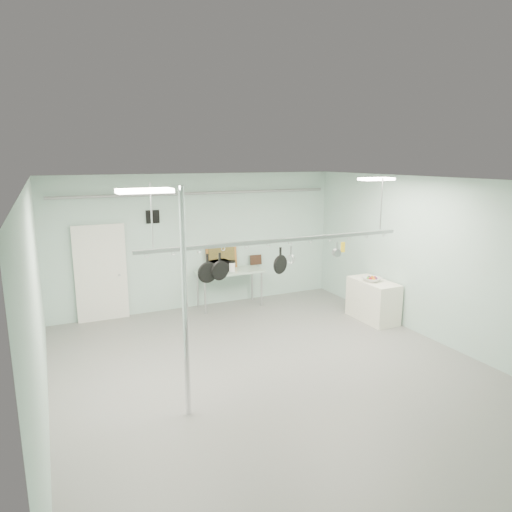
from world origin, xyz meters
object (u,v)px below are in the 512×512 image
prep_table (230,273)px  chrome_pole (185,306)px  side_cabinet (373,300)px  pot_rack (279,239)px  microwave (219,266)px  skillet_mid (220,267)px  coffee_canister (232,267)px  fruit_bowl (372,279)px  skillet_left (208,268)px  skillet_right (280,260)px

prep_table → chrome_pole: bearing=-118.7°
side_cabinet → pot_rack: 3.62m
microwave → skillet_mid: size_ratio=1.09×
coffee_canister → skillet_mid: 3.64m
coffee_canister → prep_table: bearing=103.2°
fruit_bowl → skillet_left: 4.37m
chrome_pole → skillet_left: (0.63, 0.90, 0.27)m
chrome_pole → prep_table: 4.85m
coffee_canister → fruit_bowl: (2.45, -2.13, -0.07)m
chrome_pole → coffee_canister: size_ratio=14.61×
pot_rack → fruit_bowl: (2.87, 1.08, -1.28)m
skillet_mid → side_cabinet: bearing=3.2°
side_cabinet → skillet_right: bearing=-159.4°
pot_rack → skillet_mid: size_ratio=10.80×
fruit_bowl → skillet_mid: skillet_mid is taller
coffee_canister → skillet_left: 3.73m
prep_table → microwave: (-0.27, -0.01, 0.21)m
prep_table → side_cabinet: size_ratio=1.33×
side_cabinet → skillet_right: 3.43m
coffee_canister → fruit_bowl: coffee_canister is taller
prep_table → coffee_canister: size_ratio=7.30×
coffee_canister → microwave: bearing=164.2°
chrome_pole → prep_table: bearing=61.3°
prep_table → pot_rack: pot_rack is taller
microwave → coffee_canister: (0.29, -0.08, -0.02)m
coffee_canister → skillet_right: size_ratio=0.50×
fruit_bowl → skillet_mid: size_ratio=0.87×
skillet_right → fruit_bowl: bearing=-1.7°
microwave → pot_rack: bearing=73.7°
chrome_pole → pot_rack: size_ratio=0.67×
fruit_bowl → pot_rack: bearing=-159.4°
microwave → skillet_mid: 3.60m
skillet_mid → fruit_bowl: bearing=3.2°
fruit_bowl → skillet_right: (-2.85, -1.08, 0.92)m
chrome_pole → side_cabinet: bearing=22.4°
coffee_canister → chrome_pole: bearing=-119.4°
chrome_pole → fruit_bowl: bearing=22.5°
coffee_canister → skillet_left: skillet_left is taller
microwave → skillet_mid: (-1.19, -3.29, 0.82)m
pot_rack → skillet_right: 0.36m
prep_table → coffee_canister: coffee_canister is taller
pot_rack → skillet_left: 1.32m
side_cabinet → pot_rack: (-2.95, -1.10, 1.78)m
coffee_canister → skillet_left: bearing=-117.7°
prep_table → side_cabinet: prep_table is taller
skillet_mid → skillet_right: 1.08m
prep_table → skillet_left: (-1.67, -3.30, 1.03)m
prep_table → side_cabinet: bearing=-40.8°
chrome_pole → microwave: size_ratio=6.61×
fruit_bowl → skillet_mid: (-3.93, -1.08, 0.92)m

